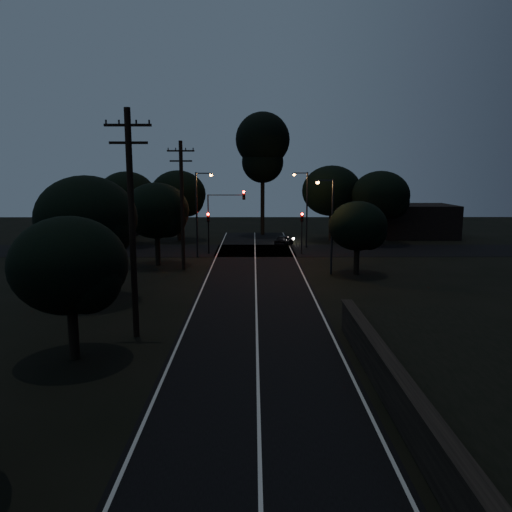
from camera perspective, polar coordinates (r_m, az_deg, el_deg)
name	(u,v)px	position (r m, az deg, el deg)	size (l,w,h in m)	color
road_surface	(256,271)	(40.75, -0.05, -1.77)	(60.00, 70.00, 0.03)	black
utility_pole_mid	(132,221)	(24.63, -14.02, 3.90)	(2.20, 0.30, 11.00)	black
utility_pole_far	(182,204)	(41.31, -8.46, 5.95)	(2.20, 0.30, 10.50)	black
tree_left_b	(73,268)	(22.45, -20.23, -1.31)	(4.92, 4.92, 6.25)	black
tree_left_c	(90,221)	(32.45, -18.49, 3.84)	(6.22, 6.22, 7.85)	black
tree_left_d	(158,212)	(43.60, -11.09, 4.95)	(5.64, 5.64, 7.16)	black
tree_far_nw	(180,195)	(59.38, -8.69, 6.88)	(6.47, 6.47, 8.20)	black
tree_far_w	(129,198)	(56.42, -14.35, 6.49)	(6.34, 6.34, 8.08)	black
tree_far_ne	(334,192)	(59.48, 8.88, 7.22)	(6.93, 6.93, 8.76)	black
tree_far_e	(383,197)	(57.59, 14.27, 6.57)	(6.42, 6.42, 8.14)	black
tree_right_a	(360,227)	(39.85, 11.79, 3.23)	(4.57, 4.57, 5.81)	black
tall_pine	(263,147)	(63.90, 0.77, 12.36)	(6.77, 6.77, 15.38)	black
building_left	(91,220)	(64.24, -18.32, 3.92)	(10.00, 8.00, 4.40)	black
building_right	(415,221)	(65.31, 17.73, 3.86)	(9.00, 7.00, 4.00)	black
signal_left	(208,225)	(49.28, -5.46, 3.51)	(0.28, 0.35, 4.10)	black
signal_right	(302,225)	(49.32, 5.26, 3.51)	(0.28, 0.35, 4.10)	black
signal_mast	(225,210)	(49.03, -3.52, 5.26)	(3.70, 0.35, 6.25)	black
streetlight_a	(199,209)	(47.22, -6.57, 5.41)	(1.66, 0.26, 8.00)	black
streetlight_b	(305,204)	(53.21, 5.64, 5.90)	(1.66, 0.26, 8.00)	black
streetlight_c	(330,220)	(39.45, 8.47, 4.12)	(1.46, 0.26, 7.50)	black
car	(284,240)	(54.88, 3.23, 1.81)	(1.41, 3.51, 1.20)	black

